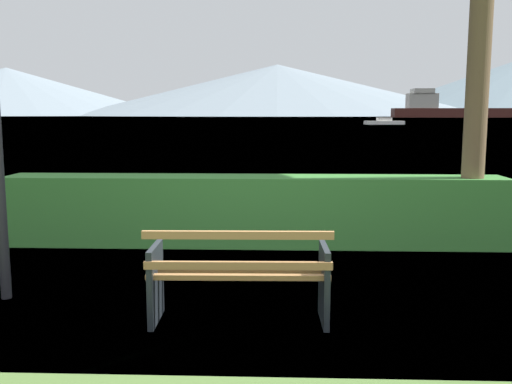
% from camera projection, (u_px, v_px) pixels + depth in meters
% --- Properties ---
extents(ground_plane, '(1400.00, 1400.00, 0.00)m').
position_uv_depth(ground_plane, '(240.00, 320.00, 4.91)').
color(ground_plane, '#4C6B33').
extents(water_surface, '(620.00, 620.00, 0.00)m').
position_uv_depth(water_surface, '(277.00, 117.00, 310.62)').
color(water_surface, slate).
rests_on(water_surface, ground_plane).
extents(park_bench, '(1.56, 0.60, 0.87)m').
position_uv_depth(park_bench, '(239.00, 276.00, 4.79)').
color(park_bench, '#A0703F').
rests_on(park_bench, ground_plane).
extents(hedge_row, '(6.82, 0.66, 0.95)m').
position_uv_depth(hedge_row, '(254.00, 211.00, 7.70)').
color(hedge_row, '#387A33').
rests_on(hedge_row, ground_plane).
extents(cargo_ship_large, '(77.45, 11.80, 13.91)m').
position_uv_depth(cargo_ship_large, '(460.00, 109.00, 272.57)').
color(cargo_ship_large, '#471E19').
rests_on(cargo_ship_large, water_surface).
extents(fishing_boat_near, '(6.76, 2.84, 1.18)m').
position_uv_depth(fishing_boat_near, '(384.00, 122.00, 94.20)').
color(fishing_boat_near, silver).
rests_on(fishing_boat_near, water_surface).
extents(distant_hills, '(884.71, 423.67, 63.36)m').
position_uv_depth(distant_hills, '(319.00, 88.00, 558.72)').
color(distant_hills, gray).
rests_on(distant_hills, ground_plane).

